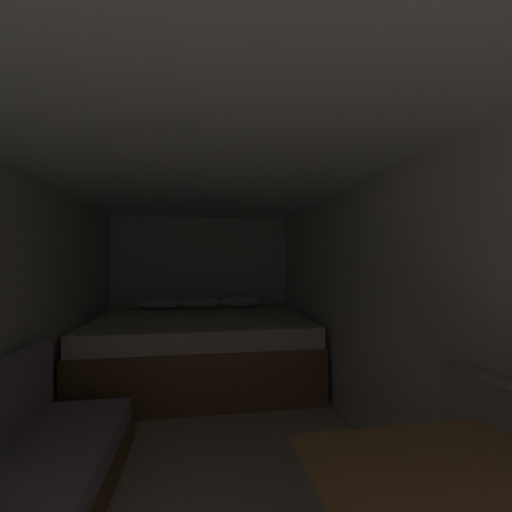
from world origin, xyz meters
TOP-DOWN VIEW (x-y plane):
  - ground_plane at (0.00, 2.02)m, footprint 7.07×7.07m
  - wall_back at (0.00, 4.58)m, footprint 2.54×0.05m
  - wall_right at (1.24, 2.02)m, footprint 0.05×5.07m
  - ceiling_slab at (0.00, 2.02)m, footprint 2.54×5.07m
  - bed at (0.00, 3.65)m, footprint 2.32×1.75m

SIDE VIEW (x-z plane):
  - ground_plane at x=0.00m, z-range 0.00..0.00m
  - bed at x=0.00m, z-range -0.07..0.81m
  - wall_back at x=0.00m, z-range 0.00..1.96m
  - wall_right at x=1.24m, z-range 0.00..1.96m
  - ceiling_slab at x=0.00m, z-range 1.96..2.01m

